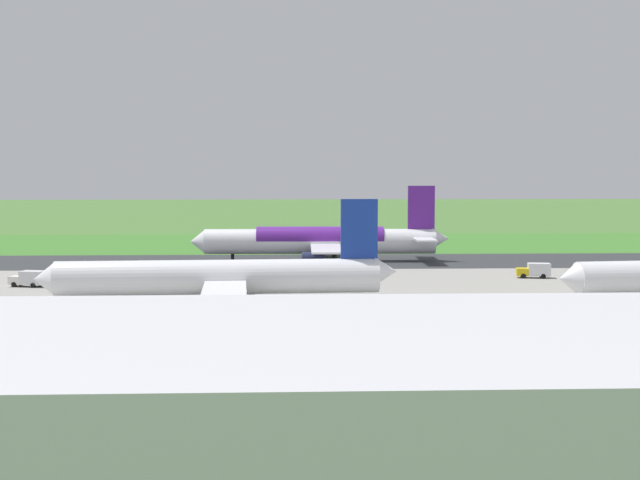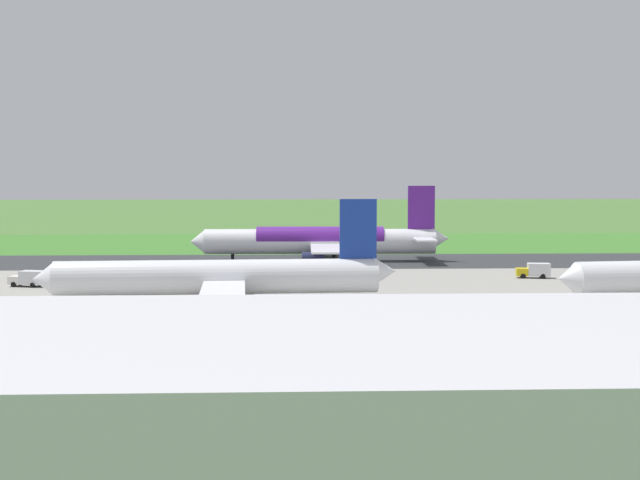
% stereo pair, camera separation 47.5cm
% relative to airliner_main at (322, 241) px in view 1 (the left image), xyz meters
% --- Properties ---
extents(ground_plane, '(800.00, 800.00, 0.00)m').
position_rel_airliner_main_xyz_m(ground_plane, '(4.25, -0.01, -4.35)').
color(ground_plane, '#477233').
extents(runway_asphalt, '(600.00, 29.48, 0.06)m').
position_rel_airliner_main_xyz_m(runway_asphalt, '(4.25, -0.01, -4.32)').
color(runway_asphalt, '#2D3033').
rests_on(runway_asphalt, ground).
extents(apron_concrete, '(440.00, 110.00, 0.05)m').
position_rel_airliner_main_xyz_m(apron_concrete, '(4.25, 60.87, -4.33)').
color(apron_concrete, gray).
rests_on(apron_concrete, ground).
extents(grass_verge_foreground, '(600.00, 80.00, 0.04)m').
position_rel_airliner_main_xyz_m(grass_verge_foreground, '(4.25, -39.10, -4.33)').
color(grass_verge_foreground, '#3C782B').
rests_on(grass_verge_foreground, ground).
extents(airliner_main, '(54.04, 44.12, 15.88)m').
position_rel_airliner_main_xyz_m(airliner_main, '(0.00, 0.00, 0.00)').
color(airliner_main, white).
rests_on(airliner_main, ground).
extents(airliner_parked_mid, '(50.90, 41.62, 14.86)m').
position_rel_airliner_main_xyz_m(airliner_parked_mid, '(16.70, 57.80, -0.29)').
color(airliner_parked_mid, white).
rests_on(airliner_parked_mid, ground).
extents(terminal_building, '(117.16, 27.21, 31.61)m').
position_rel_airliner_main_xyz_m(terminal_building, '(20.83, 130.89, 0.95)').
color(terminal_building, silver).
rests_on(terminal_building, ground).
extents(service_truck_baggage, '(6.07, 3.07, 2.65)m').
position_rel_airliner_main_xyz_m(service_truck_baggage, '(-36.31, 29.64, -2.95)').
color(service_truck_baggage, gold).
rests_on(service_truck_baggage, ground).
extents(service_car_followme, '(3.88, 4.48, 1.62)m').
position_rel_airliner_main_xyz_m(service_car_followme, '(27.06, 34.82, -3.51)').
color(service_car_followme, '#B21914').
rests_on(service_car_followme, ground).
extents(service_truck_fuel, '(6.16, 3.53, 2.65)m').
position_rel_airliner_main_xyz_m(service_truck_fuel, '(49.32, 37.74, -2.95)').
color(service_truck_fuel, silver).
rests_on(service_truck_fuel, ground).
extents(no_stopping_sign, '(0.60, 0.10, 2.25)m').
position_rel_airliner_main_xyz_m(no_stopping_sign, '(-0.91, -42.90, -3.00)').
color(no_stopping_sign, slate).
rests_on(no_stopping_sign, ground).
extents(traffic_cone_orange, '(0.40, 0.40, 0.55)m').
position_rel_airliner_main_xyz_m(traffic_cone_orange, '(7.00, -41.71, -4.08)').
color(traffic_cone_orange, orange).
rests_on(traffic_cone_orange, ground).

